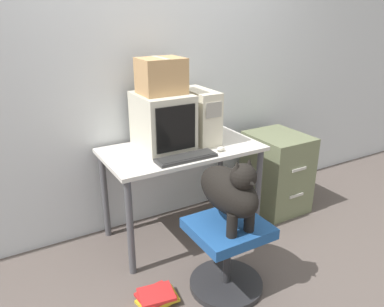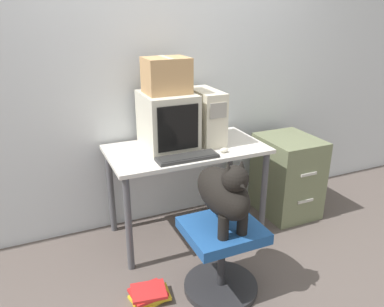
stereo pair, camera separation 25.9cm
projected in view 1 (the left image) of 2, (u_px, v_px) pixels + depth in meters
The scene contains 12 objects.
ground_plane at pixel (203, 252), 2.93m from camera, with size 12.00×12.00×0.00m, color #564C47.
wall_back at pixel (158, 72), 3.05m from camera, with size 8.00×0.05×2.60m.
desk at pixel (182, 160), 2.96m from camera, with size 1.23×0.66×0.77m.
crt_monitor at pixel (163, 121), 2.84m from camera, with size 0.38×0.44×0.43m.
pc_tower at pixel (199, 116), 3.01m from camera, with size 0.18×0.42×0.42m.
keyboard at pixel (186, 158), 2.69m from camera, with size 0.45×0.14×0.03m.
computer_mouse at pixel (221, 149), 2.84m from camera, with size 0.07×0.04×0.04m.
office_chair at pixel (227, 252), 2.47m from camera, with size 0.50×0.50×0.50m.
dog at pixel (230, 190), 2.30m from camera, with size 0.24×0.52×0.48m.
filing_cabinet at pixel (276, 172), 3.49m from camera, with size 0.46×0.55×0.72m.
cardboard_box at pixel (161, 76), 2.72m from camera, with size 0.32×0.26×0.26m.
book_stack_floor at pixel (156, 297), 2.41m from camera, with size 0.27×0.23×0.08m.
Camera 1 is at (-1.30, -2.08, 1.78)m, focal length 35.00 mm.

